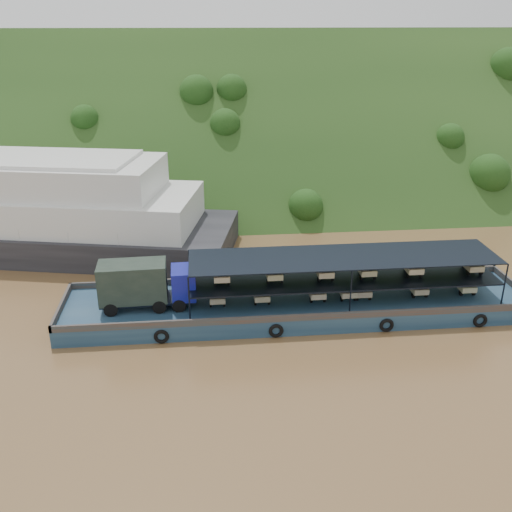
{
  "coord_description": "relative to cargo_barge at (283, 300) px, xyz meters",
  "views": [
    {
      "loc": [
        -6.15,
        -39.1,
        20.92
      ],
      "look_at": [
        -2.0,
        3.0,
        3.2
      ],
      "focal_mm": 40.0,
      "sensor_mm": 36.0,
      "label": 1
    }
  ],
  "objects": [
    {
      "name": "ground",
      "position": [
        0.32,
        0.94,
        -1.18
      ],
      "size": [
        160.0,
        160.0,
        0.0
      ],
      "primitive_type": "plane",
      "color": "brown",
      "rests_on": "ground"
    },
    {
      "name": "cargo_barge",
      "position": [
        0.0,
        0.0,
        0.0
      ],
      "size": [
        35.0,
        7.18,
        4.73
      ],
      "color": "#132B44",
      "rests_on": "ground"
    },
    {
      "name": "hillside",
      "position": [
        0.32,
        36.94,
        -1.18
      ],
      "size": [
        140.0,
        39.6,
        39.6
      ],
      "primitive_type": "cube",
      "rotation": [
        0.79,
        0.0,
        0.0
      ],
      "color": "#183312",
      "rests_on": "ground"
    }
  ]
}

